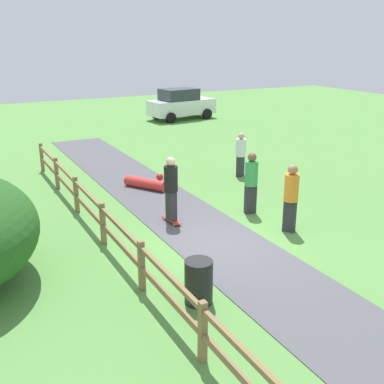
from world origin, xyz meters
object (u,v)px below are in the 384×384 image
trash_bin (199,282)px  skater_fallen (146,183)px  bystander_orange (291,195)px  bystander_green (251,180)px  skater_riding (171,186)px  parked_car_white (181,104)px  bystander_white (241,153)px

trash_bin → skater_fallen: (1.92, 7.27, -0.25)m
bystander_orange → bystander_green: bystander_orange is taller
trash_bin → bystander_orange: bystander_orange is taller
trash_bin → skater_fallen: 7.53m
skater_riding → bystander_green: bearing=-8.8°
bystander_orange → skater_fallen: bearing=110.2°
bystander_orange → bystander_green: bearing=94.8°
bystander_green → parked_car_white: size_ratio=0.42×
skater_fallen → bystander_green: size_ratio=0.83×
bystander_orange → bystander_white: size_ratio=1.13×
bystander_orange → trash_bin: bearing=-152.8°
trash_bin → skater_riding: (1.32, 4.00, 0.64)m
skater_fallen → bystander_orange: size_ratio=0.82×
trash_bin → bystander_green: (3.73, 3.63, 0.58)m
trash_bin → skater_fallen: trash_bin is taller
skater_riding → parked_car_white: bearing=62.5°
skater_riding → parked_car_white: same height
trash_bin → skater_riding: size_ratio=0.47×
bystander_white → skater_fallen: bearing=176.3°
skater_riding → bystander_orange: (2.55, -2.01, -0.05)m
skater_riding → skater_fallen: 3.44m
bystander_white → bystander_orange: bearing=-109.3°
skater_riding → trash_bin: bearing=-108.2°
parked_car_white → trash_bin: bearing=-115.7°
skater_fallen → bystander_green: (1.81, -3.65, 0.83)m
skater_fallen → bystander_green: bystander_green is taller
parked_car_white → skater_riding: bearing=-117.5°
trash_bin → bystander_orange: 4.39m
trash_bin → skater_riding: skater_riding is taller
trash_bin → bystander_orange: bearing=27.2°
parked_car_white → skater_fallen: bearing=-121.4°
bystander_green → parked_car_white: bearing=70.3°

